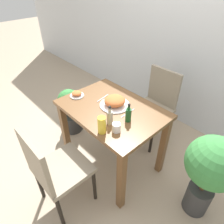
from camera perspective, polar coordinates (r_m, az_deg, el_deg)
The scene contains 15 objects.
ground_plane at distance 2.39m, azimuth -0.00°, elevation -13.83°, with size 16.00×16.00×0.00m, color tan.
wall_back at distance 2.60m, azimuth 22.42°, elevation 22.15°, with size 8.00×0.05×2.60m.
dining_table at distance 1.94m, azimuth -0.00°, elevation -1.95°, with size 0.97×0.70×0.76m.
chair_near at distance 1.74m, azimuth -16.39°, elevation -15.27°, with size 0.42×0.42×0.90m.
chair_far at distance 2.44m, azimuth 12.47°, elevation 2.58°, with size 0.42×0.42×0.90m.
food_plate at distance 1.87m, azimuth 0.78°, elevation 3.00°, with size 0.28×0.28×0.10m.
side_plate at distance 2.05m, azimuth -10.02°, elevation 5.05°, with size 0.14×0.14×0.05m.
drink_cup at distance 1.59m, azimuth 1.28°, elevation -4.46°, with size 0.07×0.07×0.07m.
juice_glass at distance 1.56m, azimuth -2.91°, elevation -3.71°, with size 0.07×0.07×0.15m.
sauce_bottle at distance 1.64m, azimuth -0.65°, elevation -1.36°, with size 0.05×0.05×0.18m.
condiment_bottle at distance 1.67m, azimuth 4.69°, elevation -0.66°, with size 0.05×0.05×0.18m.
fork_utensil at distance 2.00m, azimuth -2.62°, elevation 4.01°, with size 0.04×0.17×0.00m.
spoon_utensil at distance 1.80m, azimuth 4.54°, elevation -0.33°, with size 0.02×0.18×0.00m.
potted_plant_left at distance 2.64m, azimuth -11.81°, elevation 0.56°, with size 0.29×0.29×0.61m.
potted_plant_right at distance 1.78m, azimuth 26.42°, elevation -14.34°, with size 0.43×0.43×0.85m.
Camera 1 is at (1.11, -1.03, 1.84)m, focal length 32.00 mm.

